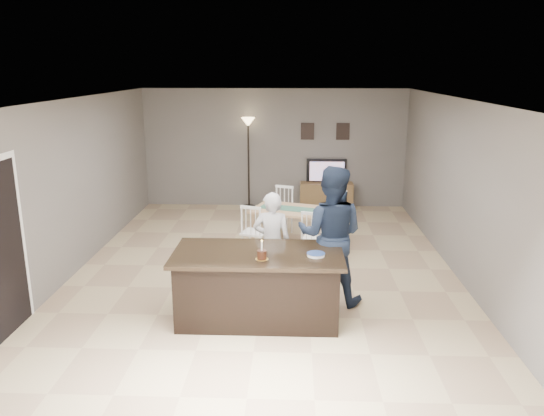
{
  "coord_description": "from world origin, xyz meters",
  "views": [
    {
      "loc": [
        0.43,
        -8.1,
        3.16
      ],
      "look_at": [
        0.12,
        -0.3,
        1.08
      ],
      "focal_mm": 35.0,
      "sensor_mm": 36.0,
      "label": 1
    }
  ],
  "objects_px": {
    "woman": "(272,243)",
    "birthday_cake": "(262,255)",
    "tv_console": "(326,196)",
    "dining_table": "(297,216)",
    "television": "(327,171)",
    "plate_stack": "(316,255)",
    "man": "(331,235)",
    "kitchen_island": "(258,285)",
    "floor_lamp": "(248,138)"
  },
  "relations": [
    {
      "from": "man",
      "to": "plate_stack",
      "type": "xyz_separation_m",
      "value": [
        -0.22,
        -0.68,
        -0.04
      ]
    },
    {
      "from": "tv_console",
      "to": "dining_table",
      "type": "bearing_deg",
      "value": -103.92
    },
    {
      "from": "man",
      "to": "birthday_cake",
      "type": "relative_size",
      "value": 7.76
    },
    {
      "from": "kitchen_island",
      "to": "plate_stack",
      "type": "distance_m",
      "value": 0.87
    },
    {
      "from": "birthday_cake",
      "to": "plate_stack",
      "type": "distance_m",
      "value": 0.68
    },
    {
      "from": "birthday_cake",
      "to": "dining_table",
      "type": "relative_size",
      "value": 0.12
    },
    {
      "from": "television",
      "to": "birthday_cake",
      "type": "bearing_deg",
      "value": 79.07
    },
    {
      "from": "tv_console",
      "to": "woman",
      "type": "xyz_separation_m",
      "value": [
        -1.06,
        -4.72,
        0.44
      ]
    },
    {
      "from": "plate_stack",
      "to": "birthday_cake",
      "type": "bearing_deg",
      "value": -167.99
    },
    {
      "from": "kitchen_island",
      "to": "television",
      "type": "xyz_separation_m",
      "value": [
        1.2,
        5.64,
        0.41
      ]
    },
    {
      "from": "birthday_cake",
      "to": "floor_lamp",
      "type": "bearing_deg",
      "value": 96.32
    },
    {
      "from": "woman",
      "to": "dining_table",
      "type": "xyz_separation_m",
      "value": [
        0.36,
        1.91,
        -0.14
      ]
    },
    {
      "from": "kitchen_island",
      "to": "plate_stack",
      "type": "bearing_deg",
      "value": -8.19
    },
    {
      "from": "television",
      "to": "woman",
      "type": "height_order",
      "value": "woman"
    },
    {
      "from": "television",
      "to": "woman",
      "type": "bearing_deg",
      "value": 77.54
    },
    {
      "from": "birthday_cake",
      "to": "dining_table",
      "type": "xyz_separation_m",
      "value": [
        0.44,
        3.01,
        -0.36
      ]
    },
    {
      "from": "television",
      "to": "tv_console",
      "type": "bearing_deg",
      "value": 90.0
    },
    {
      "from": "man",
      "to": "tv_console",
      "type": "bearing_deg",
      "value": -79.96
    },
    {
      "from": "woman",
      "to": "dining_table",
      "type": "relative_size",
      "value": 0.7
    },
    {
      "from": "man",
      "to": "floor_lamp",
      "type": "bearing_deg",
      "value": -60.09
    },
    {
      "from": "television",
      "to": "floor_lamp",
      "type": "bearing_deg",
      "value": 1.61
    },
    {
      "from": "television",
      "to": "man",
      "type": "relative_size",
      "value": 0.48
    },
    {
      "from": "kitchen_island",
      "to": "birthday_cake",
      "type": "relative_size",
      "value": 8.75
    },
    {
      "from": "tv_console",
      "to": "birthday_cake",
      "type": "xyz_separation_m",
      "value": [
        -1.14,
        -5.82,
        0.66
      ]
    },
    {
      "from": "tv_console",
      "to": "dining_table",
      "type": "relative_size",
      "value": 0.57
    },
    {
      "from": "woman",
      "to": "floor_lamp",
      "type": "relative_size",
      "value": 0.71
    },
    {
      "from": "tv_console",
      "to": "television",
      "type": "height_order",
      "value": "television"
    },
    {
      "from": "kitchen_island",
      "to": "birthday_cake",
      "type": "xyz_separation_m",
      "value": [
        0.06,
        -0.25,
        0.5
      ]
    },
    {
      "from": "dining_table",
      "to": "television",
      "type": "bearing_deg",
      "value": 94.73
    },
    {
      "from": "woman",
      "to": "birthday_cake",
      "type": "distance_m",
      "value": 1.12
    },
    {
      "from": "dining_table",
      "to": "floor_lamp",
      "type": "relative_size",
      "value": 1.01
    },
    {
      "from": "dining_table",
      "to": "woman",
      "type": "bearing_deg",
      "value": -82.43
    },
    {
      "from": "plate_stack",
      "to": "dining_table",
      "type": "xyz_separation_m",
      "value": [
        -0.22,
        2.87,
        -0.32
      ]
    },
    {
      "from": "man",
      "to": "birthday_cake",
      "type": "height_order",
      "value": "man"
    },
    {
      "from": "man",
      "to": "television",
      "type": "bearing_deg",
      "value": -79.92
    },
    {
      "from": "man",
      "to": "plate_stack",
      "type": "distance_m",
      "value": 0.72
    },
    {
      "from": "man",
      "to": "floor_lamp",
      "type": "height_order",
      "value": "floor_lamp"
    },
    {
      "from": "tv_console",
      "to": "woman",
      "type": "relative_size",
      "value": 0.81
    },
    {
      "from": "man",
      "to": "floor_lamp",
      "type": "xyz_separation_m",
      "value": [
        -1.53,
        5.01,
        0.65
      ]
    },
    {
      "from": "tv_console",
      "to": "kitchen_island",
      "type": "bearing_deg",
      "value": -102.16
    },
    {
      "from": "woman",
      "to": "plate_stack",
      "type": "relative_size",
      "value": 6.51
    },
    {
      "from": "tv_console",
      "to": "man",
      "type": "bearing_deg",
      "value": -92.87
    },
    {
      "from": "kitchen_island",
      "to": "birthday_cake",
      "type": "bearing_deg",
      "value": -75.39
    },
    {
      "from": "woman",
      "to": "plate_stack",
      "type": "xyz_separation_m",
      "value": [
        0.58,
        -0.96,
        0.18
      ]
    },
    {
      "from": "tv_console",
      "to": "dining_table",
      "type": "height_order",
      "value": "dining_table"
    },
    {
      "from": "floor_lamp",
      "to": "dining_table",
      "type": "bearing_deg",
      "value": -68.96
    },
    {
      "from": "birthday_cake",
      "to": "plate_stack",
      "type": "relative_size",
      "value": 1.08
    },
    {
      "from": "kitchen_island",
      "to": "tv_console",
      "type": "height_order",
      "value": "kitchen_island"
    },
    {
      "from": "birthday_cake",
      "to": "dining_table",
      "type": "height_order",
      "value": "birthday_cake"
    },
    {
      "from": "television",
      "to": "plate_stack",
      "type": "bearing_deg",
      "value": 85.28
    }
  ]
}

